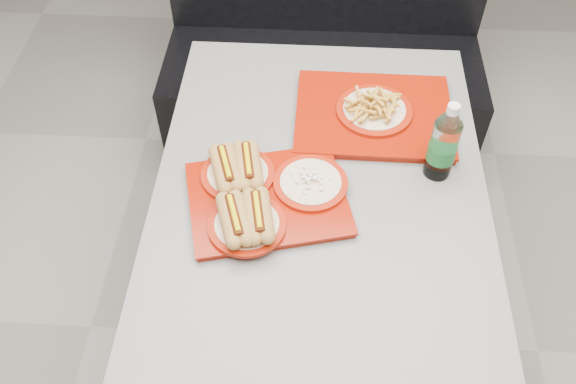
# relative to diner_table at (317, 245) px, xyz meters

# --- Properties ---
(ground) EXTENTS (6.00, 6.00, 0.00)m
(ground) POSITION_rel_diner_table_xyz_m (0.00, 0.00, -0.58)
(ground) COLOR gray
(ground) RESTS_ON ground
(diner_table) EXTENTS (0.92, 1.42, 0.75)m
(diner_table) POSITION_rel_diner_table_xyz_m (0.00, 0.00, 0.00)
(diner_table) COLOR black
(diner_table) RESTS_ON ground
(booth_bench) EXTENTS (1.30, 0.57, 1.35)m
(booth_bench) POSITION_rel_diner_table_xyz_m (0.00, 1.09, -0.18)
(booth_bench) COLOR black
(booth_bench) RESTS_ON ground
(tray_near) EXTENTS (0.47, 0.41, 0.09)m
(tray_near) POSITION_rel_diner_table_xyz_m (-0.16, 0.01, 0.20)
(tray_near) COLOR #891203
(tray_near) RESTS_ON diner_table
(tray_far) EXTENTS (0.46, 0.36, 0.09)m
(tray_far) POSITION_rel_diner_table_xyz_m (0.15, 0.35, 0.19)
(tray_far) COLOR #891203
(tray_far) RESTS_ON diner_table
(water_bottle) EXTENTS (0.08, 0.08, 0.24)m
(water_bottle) POSITION_rel_diner_table_xyz_m (0.32, 0.15, 0.27)
(water_bottle) COLOR silver
(water_bottle) RESTS_ON diner_table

